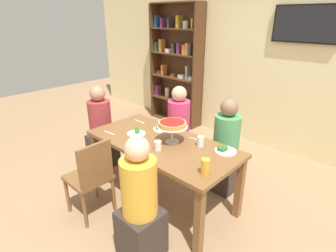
# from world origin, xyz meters

# --- Properties ---
(ground_plane) EXTENTS (12.00, 12.00, 0.00)m
(ground_plane) POSITION_xyz_m (0.00, 0.00, 0.00)
(ground_plane) COLOR #9E7A56
(rear_partition) EXTENTS (8.00, 0.12, 2.80)m
(rear_partition) POSITION_xyz_m (0.00, 2.20, 1.40)
(rear_partition) COLOR beige
(rear_partition) RESTS_ON ground_plane
(dining_table) EXTENTS (1.68, 0.80, 0.74)m
(dining_table) POSITION_xyz_m (0.00, 0.00, 0.65)
(dining_table) COLOR brown
(dining_table) RESTS_ON ground_plane
(bookshelf) EXTENTS (1.10, 0.30, 2.21)m
(bookshelf) POSITION_xyz_m (-1.58, 2.02, 1.14)
(bookshelf) COLOR #4C2D19
(bookshelf) RESTS_ON ground_plane
(television) EXTENTS (0.86, 0.05, 0.48)m
(television) POSITION_xyz_m (0.59, 2.11, 1.89)
(television) COLOR black
(diner_far_left) EXTENTS (0.34, 0.34, 1.15)m
(diner_far_left) POSITION_xyz_m (-0.38, 0.72, 0.49)
(diner_far_left) COLOR #382D28
(diner_far_left) RESTS_ON ground_plane
(diner_far_right) EXTENTS (0.34, 0.34, 1.15)m
(diner_far_right) POSITION_xyz_m (0.39, 0.67, 0.49)
(diner_far_right) COLOR #382D28
(diner_far_right) RESTS_ON ground_plane
(diner_head_west) EXTENTS (0.34, 0.34, 1.15)m
(diner_head_west) POSITION_xyz_m (-1.16, -0.01, 0.49)
(diner_head_west) COLOR #382D28
(diner_head_west) RESTS_ON ground_plane
(diner_near_right) EXTENTS (0.34, 0.34, 1.15)m
(diner_near_right) POSITION_xyz_m (0.41, -0.67, 0.49)
(diner_near_right) COLOR #382D28
(diner_near_right) RESTS_ON ground_plane
(chair_near_left) EXTENTS (0.40, 0.40, 0.87)m
(chair_near_left) POSITION_xyz_m (-0.34, -0.68, 0.49)
(chair_near_left) COLOR brown
(chair_near_left) RESTS_ON ground_plane
(deep_dish_pizza_stand) EXTENTS (0.32, 0.32, 0.23)m
(deep_dish_pizza_stand) POSITION_xyz_m (0.09, 0.07, 0.93)
(deep_dish_pizza_stand) COLOR silver
(deep_dish_pizza_stand) RESTS_ON dining_table
(salad_plate_near_diner) EXTENTS (0.21, 0.21, 0.07)m
(salad_plate_near_diner) POSITION_xyz_m (-0.34, -0.05, 0.76)
(salad_plate_near_diner) COLOR white
(salad_plate_near_diner) RESTS_ON dining_table
(salad_plate_far_diner) EXTENTS (0.21, 0.21, 0.07)m
(salad_plate_far_diner) POSITION_xyz_m (-0.22, 0.22, 0.76)
(salad_plate_far_diner) COLOR white
(salad_plate_far_diner) RESTS_ON dining_table
(salad_plate_spare) EXTENTS (0.21, 0.21, 0.07)m
(salad_plate_spare) POSITION_xyz_m (0.61, 0.26, 0.76)
(salad_plate_spare) COLOR white
(salad_plate_spare) RESTS_ON dining_table
(beer_glass_amber_tall) EXTENTS (0.08, 0.08, 0.14)m
(beer_glass_amber_tall) POSITION_xyz_m (0.71, -0.20, 0.81)
(beer_glass_amber_tall) COLOR gold
(beer_glass_amber_tall) RESTS_ON dining_table
(water_glass_clear_near) EXTENTS (0.07, 0.07, 0.11)m
(water_glass_clear_near) POSITION_xyz_m (0.37, 0.20, 0.79)
(water_glass_clear_near) COLOR white
(water_glass_clear_near) RESTS_ON dining_table
(water_glass_clear_far) EXTENTS (0.07, 0.07, 0.11)m
(water_glass_clear_far) POSITION_xyz_m (-0.08, -0.26, 0.80)
(water_glass_clear_far) COLOR white
(water_glass_clear_far) RESTS_ON dining_table
(water_glass_clear_spare) EXTENTS (0.07, 0.07, 0.09)m
(water_glass_clear_spare) POSITION_xyz_m (0.10, -0.16, 0.79)
(water_glass_clear_spare) COLOR white
(water_glass_clear_spare) RESTS_ON dining_table
(cutlery_fork_near) EXTENTS (0.18, 0.03, 0.00)m
(cutlery_fork_near) POSITION_xyz_m (-0.59, -0.25, 0.74)
(cutlery_fork_near) COLOR silver
(cutlery_fork_near) RESTS_ON dining_table
(cutlery_knife_near) EXTENTS (0.18, 0.02, 0.00)m
(cutlery_knife_near) POSITION_xyz_m (-0.61, 0.22, 0.74)
(cutlery_knife_near) COLOR silver
(cutlery_knife_near) RESTS_ON dining_table
(cutlery_fork_far) EXTENTS (0.18, 0.05, 0.00)m
(cutlery_fork_far) POSITION_xyz_m (0.24, 0.30, 0.74)
(cutlery_fork_far) COLOR silver
(cutlery_fork_far) RESTS_ON dining_table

